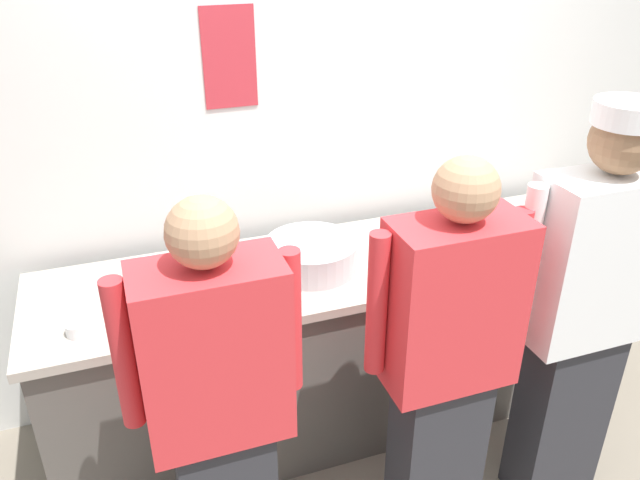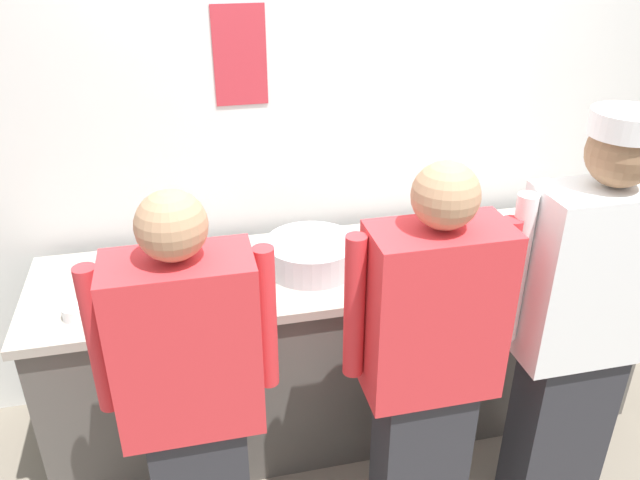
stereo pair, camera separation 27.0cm
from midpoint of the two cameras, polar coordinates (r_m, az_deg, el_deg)
ground_plane at (r=3.10m, az=7.09°, el=-19.92°), size 9.00×9.00×0.00m
wall_back at (r=3.02m, az=3.23°, el=12.59°), size 4.35×0.11×2.99m
prep_counter at (r=3.06m, az=5.23°, el=-9.22°), size 2.77×0.71×0.89m
chef_near_left at (r=2.15m, az=-7.83°, el=-14.44°), size 0.59×0.24×1.60m
chef_center at (r=2.30m, az=13.14°, el=-11.35°), size 0.60×0.24×1.62m
chef_far_right at (r=2.55m, az=25.38°, el=-7.26°), size 0.62×0.24×1.74m
plate_stack_front at (r=2.80m, az=-8.20°, el=-1.66°), size 0.19×0.19×0.06m
plate_stack_rear at (r=3.12m, az=16.95°, el=0.71°), size 0.25×0.25×0.07m
mixing_bowl_steel at (r=2.73m, az=2.03°, el=-1.37°), size 0.40×0.40×0.13m
sheet_tray at (r=3.07m, az=17.42°, el=-0.32°), size 0.53×0.36×0.02m
squeeze_bottle_primary at (r=3.19m, az=25.58°, el=0.79°), size 0.06×0.06×0.19m
ramekin_green_sauce at (r=2.98m, az=4.36°, el=0.37°), size 0.09×0.09×0.05m
ramekin_orange_sauce at (r=2.54m, az=-2.77°, el=-4.71°), size 0.10×0.10×0.05m
ramekin_red_sauce at (r=2.54m, az=-18.55°, el=-6.28°), size 0.09×0.09×0.05m
ramekin_yellow_sauce at (r=2.83m, az=10.81°, el=-1.79°), size 0.09×0.09×0.04m
deli_cup at (r=2.79m, az=-12.13°, el=-1.75°), size 0.09×0.09×0.09m
chefs_knife at (r=2.65m, az=-12.44°, el=-4.54°), size 0.28×0.03×0.02m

